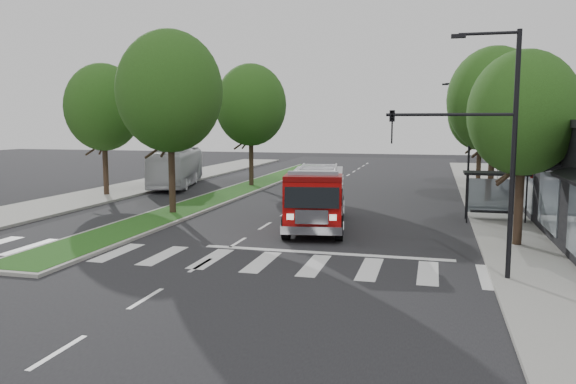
# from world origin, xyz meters

# --- Properties ---
(ground) EXTENTS (140.00, 140.00, 0.00)m
(ground) POSITION_xyz_m (0.00, 0.00, 0.00)
(ground) COLOR black
(ground) RESTS_ON ground
(sidewalk_right) EXTENTS (5.00, 80.00, 0.15)m
(sidewalk_right) POSITION_xyz_m (12.50, 10.00, 0.07)
(sidewalk_right) COLOR gray
(sidewalk_right) RESTS_ON ground
(sidewalk_left) EXTENTS (5.00, 80.00, 0.15)m
(sidewalk_left) POSITION_xyz_m (-14.50, 10.00, 0.07)
(sidewalk_left) COLOR gray
(sidewalk_left) RESTS_ON ground
(median) EXTENTS (3.00, 50.00, 0.15)m
(median) POSITION_xyz_m (-6.00, 18.00, 0.08)
(median) COLOR gray
(median) RESTS_ON ground
(bus_shelter) EXTENTS (3.20, 1.60, 2.61)m
(bus_shelter) POSITION_xyz_m (11.20, 8.15, 2.04)
(bus_shelter) COLOR black
(bus_shelter) RESTS_ON ground
(tree_right_near) EXTENTS (4.40, 4.40, 8.05)m
(tree_right_near) POSITION_xyz_m (11.50, 2.00, 5.51)
(tree_right_near) COLOR black
(tree_right_near) RESTS_ON ground
(tree_right_mid) EXTENTS (5.60, 5.60, 9.72)m
(tree_right_mid) POSITION_xyz_m (11.50, 14.00, 6.49)
(tree_right_mid) COLOR black
(tree_right_mid) RESTS_ON ground
(tree_right_far) EXTENTS (5.00, 5.00, 8.73)m
(tree_right_far) POSITION_xyz_m (11.50, 24.00, 5.84)
(tree_right_far) COLOR black
(tree_right_far) RESTS_ON ground
(tree_median_near) EXTENTS (5.80, 5.80, 10.16)m
(tree_median_near) POSITION_xyz_m (-6.00, 6.00, 6.81)
(tree_median_near) COLOR black
(tree_median_near) RESTS_ON ground
(tree_median_far) EXTENTS (5.60, 5.60, 9.72)m
(tree_median_far) POSITION_xyz_m (-6.00, 20.00, 6.49)
(tree_median_far) COLOR black
(tree_median_far) RESTS_ON ground
(tree_left_mid) EXTENTS (5.20, 5.20, 9.16)m
(tree_left_mid) POSITION_xyz_m (-14.00, 12.00, 6.16)
(tree_left_mid) COLOR black
(tree_left_mid) RESTS_ON ground
(streetlight_right_near) EXTENTS (4.08, 0.22, 8.00)m
(streetlight_right_near) POSITION_xyz_m (9.61, -3.50, 4.67)
(streetlight_right_near) COLOR black
(streetlight_right_near) RESTS_ON ground
(streetlight_right_far) EXTENTS (2.11, 0.20, 8.00)m
(streetlight_right_far) POSITION_xyz_m (10.35, 20.00, 4.48)
(streetlight_right_far) COLOR black
(streetlight_right_far) RESTS_ON ground
(fire_engine) EXTENTS (3.88, 8.99, 3.02)m
(fire_engine) POSITION_xyz_m (2.49, 4.65, 1.45)
(fire_engine) COLOR #620505
(fire_engine) RESTS_ON ground
(city_bus) EXTENTS (5.37, 11.26, 3.06)m
(city_bus) POSITION_xyz_m (-12.00, 19.00, 1.53)
(city_bus) COLOR silver
(city_bus) RESTS_ON ground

